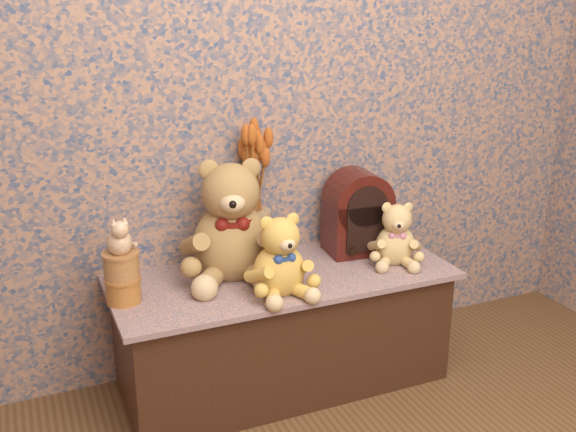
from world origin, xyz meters
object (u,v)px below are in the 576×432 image
object	(u,v)px
biscuit_tin_lower	(123,290)
cathedral_radio	(358,212)
teddy_medium	(279,251)
cat_figurine	(119,234)
ceramic_vase	(256,234)
teddy_small	(396,230)
teddy_large	(231,213)

from	to	relation	value
biscuit_tin_lower	cathedral_radio	bearing A→B (deg)	5.99
teddy_medium	cat_figurine	distance (m)	0.53
ceramic_vase	biscuit_tin_lower	distance (m)	0.58
cathedral_radio	cat_figurine	distance (m)	0.94
cathedral_radio	biscuit_tin_lower	world-z (taller)	cathedral_radio
cathedral_radio	biscuit_tin_lower	distance (m)	0.95
teddy_small	biscuit_tin_lower	size ratio (longest dim) A/B	2.23
cat_figurine	teddy_small	bearing A→B (deg)	-4.22
cat_figurine	ceramic_vase	bearing A→B (deg)	18.15
teddy_medium	biscuit_tin_lower	xyz separation A→B (m)	(-0.51, 0.13, -0.11)
teddy_medium	teddy_small	bearing A→B (deg)	8.10
teddy_medium	cathedral_radio	size ratio (longest dim) A/B	0.91
teddy_large	ceramic_vase	world-z (taller)	teddy_large
cathedral_radio	biscuit_tin_lower	bearing A→B (deg)	-168.91
teddy_large	teddy_medium	size ratio (longest dim) A/B	1.54
teddy_large	cat_figurine	world-z (taller)	teddy_large
biscuit_tin_lower	cat_figurine	size ratio (longest dim) A/B	0.86
cathedral_radio	teddy_medium	bearing A→B (deg)	-146.65
cat_figurine	teddy_medium	bearing A→B (deg)	-15.86
teddy_large	ceramic_vase	xyz separation A→B (m)	(0.14, 0.11, -0.14)
teddy_medium	ceramic_vase	xyz separation A→B (m)	(0.04, 0.32, -0.05)
teddy_medium	teddy_small	xyz separation A→B (m)	(0.51, 0.08, -0.02)
teddy_large	teddy_small	xyz separation A→B (m)	(0.61, -0.13, -0.11)
teddy_medium	biscuit_tin_lower	bearing A→B (deg)	164.70
teddy_medium	teddy_large	bearing A→B (deg)	114.55
teddy_small	biscuit_tin_lower	xyz separation A→B (m)	(-1.02, 0.05, -0.09)
ceramic_vase	biscuit_tin_lower	xyz separation A→B (m)	(-0.54, -0.19, -0.06)
ceramic_vase	biscuit_tin_lower	size ratio (longest dim) A/B	1.68
teddy_large	cathedral_radio	xyz separation A→B (m)	(0.53, 0.02, -0.07)
teddy_medium	teddy_small	size ratio (longest dim) A/B	1.18
teddy_large	cathedral_radio	world-z (taller)	teddy_large
teddy_small	ceramic_vase	world-z (taller)	teddy_small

